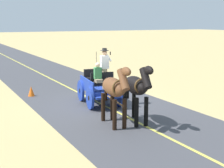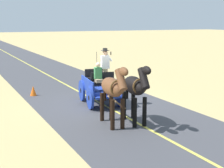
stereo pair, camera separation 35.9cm
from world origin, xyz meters
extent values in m
plane|color=tan|center=(0.00, 0.00, 0.00)|extent=(200.00, 200.00, 0.00)
cube|color=#424247|center=(0.00, 0.00, 0.00)|extent=(5.80, 160.00, 0.01)
cube|color=#DBCC4C|center=(0.00, 0.00, 0.01)|extent=(0.12, 160.00, 0.00)
cube|color=#1E3899|center=(0.02, -0.10, 0.66)|extent=(1.52, 2.36, 0.12)
cube|color=#1E3899|center=(-0.54, -0.02, 0.94)|extent=(0.37, 2.08, 0.44)
cube|color=#1E3899|center=(0.59, -0.19, 0.94)|extent=(0.37, 2.08, 0.44)
cube|color=#1E3899|center=(0.21, 1.10, 0.56)|extent=(1.10, 0.40, 0.08)
cube|color=#1E3899|center=(-0.16, -1.29, 0.48)|extent=(0.74, 0.31, 0.06)
cube|color=black|center=(0.12, 0.50, 1.04)|extent=(1.06, 0.51, 0.14)
cube|color=black|center=(0.09, 0.32, 1.26)|extent=(1.02, 0.23, 0.44)
cube|color=black|center=(-0.05, -0.59, 1.04)|extent=(1.06, 0.51, 0.14)
cube|color=black|center=(-0.08, -0.77, 1.26)|extent=(1.02, 0.23, 0.44)
cylinder|color=#1E3899|center=(-0.50, 0.76, 0.48)|extent=(0.24, 0.96, 0.96)
cylinder|color=black|center=(-0.50, 0.76, 0.48)|extent=(0.15, 0.23, 0.21)
cylinder|color=#1E3899|center=(0.78, 0.56, 0.48)|extent=(0.24, 0.96, 0.96)
cylinder|color=black|center=(0.78, 0.56, 0.48)|extent=(0.15, 0.23, 0.21)
cylinder|color=#1E3899|center=(-0.73, -0.77, 0.48)|extent=(0.24, 0.96, 0.96)
cylinder|color=black|center=(-0.73, -0.77, 0.48)|extent=(0.15, 0.23, 0.21)
cylinder|color=#1E3899|center=(0.55, -0.96, 0.48)|extent=(0.24, 0.96, 0.96)
cylinder|color=black|center=(0.55, -0.96, 0.48)|extent=(0.15, 0.23, 0.21)
cylinder|color=brown|center=(0.36, 2.07, 0.61)|extent=(0.37, 1.99, 0.07)
cylinder|color=black|center=(0.41, 0.45, 1.74)|extent=(0.02, 0.02, 1.30)
cylinder|color=#998466|center=(-0.07, 0.25, 1.17)|extent=(0.22, 0.22, 0.90)
cube|color=silver|center=(-0.07, 0.25, 1.90)|extent=(0.37, 0.27, 0.56)
sphere|color=tan|center=(-0.07, 0.25, 2.30)|extent=(0.22, 0.22, 0.22)
cylinder|color=black|center=(-0.07, 0.25, 2.40)|extent=(0.36, 0.36, 0.01)
cylinder|color=black|center=(-0.07, 0.25, 2.45)|extent=(0.20, 0.20, 0.10)
cylinder|color=silver|center=(-0.25, 0.31, 2.08)|extent=(0.27, 0.12, 0.32)
cube|color=black|center=(-0.30, 0.34, 2.28)|extent=(0.03, 0.07, 0.14)
cube|color=#998466|center=(0.38, 0.58, 1.18)|extent=(0.32, 0.36, 0.14)
cube|color=#387F47|center=(0.36, 0.46, 1.49)|extent=(0.33, 0.24, 0.48)
sphere|color=beige|center=(0.36, 0.46, 1.84)|extent=(0.20, 0.20, 0.20)
ellipsoid|color=black|center=(0.06, 2.93, 1.37)|extent=(0.81, 1.63, 0.64)
cylinder|color=black|center=(-0.03, 3.49, 0.53)|extent=(0.15, 0.15, 1.05)
cylinder|color=black|center=(0.33, 3.44, 0.53)|extent=(0.15, 0.15, 1.05)
cylinder|color=black|center=(-0.21, 2.42, 0.53)|extent=(0.15, 0.15, 1.05)
cylinder|color=black|center=(0.15, 2.36, 0.53)|extent=(0.15, 0.15, 1.05)
cylinder|color=black|center=(0.20, 3.76, 1.77)|extent=(0.36, 0.68, 0.73)
ellipsoid|color=black|center=(0.23, 3.98, 2.07)|extent=(0.30, 0.57, 0.28)
cube|color=black|center=(0.19, 3.74, 1.81)|extent=(0.14, 0.51, 0.56)
cylinder|color=black|center=(-0.06, 2.19, 1.07)|extent=(0.11, 0.11, 0.70)
torus|color=brown|center=(0.15, 3.46, 1.45)|extent=(0.55, 0.16, 0.55)
ellipsoid|color=brown|center=(0.89, 2.80, 1.37)|extent=(0.73, 1.61, 0.64)
cylinder|color=black|center=(0.77, 3.36, 0.53)|extent=(0.15, 0.15, 1.05)
cylinder|color=black|center=(1.13, 3.32, 0.53)|extent=(0.15, 0.15, 1.05)
cylinder|color=black|center=(0.65, 2.28, 0.53)|extent=(0.15, 0.15, 1.05)
cylinder|color=black|center=(1.01, 2.24, 0.53)|extent=(0.15, 0.15, 1.05)
cylinder|color=brown|center=(0.98, 3.64, 1.77)|extent=(0.33, 0.67, 0.73)
ellipsoid|color=brown|center=(1.01, 3.86, 2.07)|extent=(0.28, 0.56, 0.28)
cube|color=black|center=(0.98, 3.62, 1.81)|extent=(0.11, 0.51, 0.56)
cylinder|color=black|center=(0.81, 2.06, 1.07)|extent=(0.11, 0.11, 0.70)
torus|color=brown|center=(0.95, 3.34, 1.45)|extent=(0.55, 0.13, 0.55)
cone|color=orange|center=(2.33, -2.99, 0.25)|extent=(0.32, 0.32, 0.50)
camera|label=1|loc=(6.12, 12.37, 3.62)|focal=51.21mm
camera|label=2|loc=(5.81, 12.54, 3.62)|focal=51.21mm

